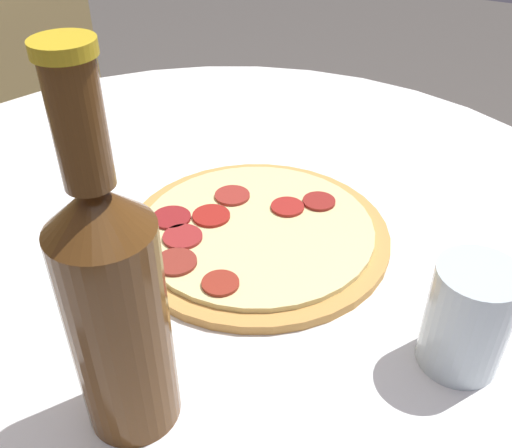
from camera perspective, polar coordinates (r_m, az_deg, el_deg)
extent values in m
cylinder|color=white|center=(0.90, -2.99, -18.95)|extent=(0.10, 0.10, 0.67)
cylinder|color=white|center=(0.64, -3.94, -0.95)|extent=(0.97, 0.97, 0.02)
cylinder|color=#C68E47|center=(0.61, 0.00, -1.14)|extent=(0.28, 0.28, 0.01)
cylinder|color=beige|center=(0.61, 0.00, -0.53)|extent=(0.25, 0.25, 0.01)
cylinder|color=maroon|center=(0.59, -7.36, -1.28)|extent=(0.04, 0.04, 0.00)
cylinder|color=maroon|center=(0.62, -4.20, 0.73)|extent=(0.04, 0.04, 0.00)
cylinder|color=maroon|center=(0.56, -8.00, -3.78)|extent=(0.04, 0.04, 0.00)
cylinder|color=maroon|center=(0.63, 3.16, 1.72)|extent=(0.04, 0.04, 0.00)
cylinder|color=maroon|center=(0.62, -8.45, 0.63)|extent=(0.04, 0.04, 0.00)
cylinder|color=maroon|center=(0.64, 6.32, 2.27)|extent=(0.04, 0.04, 0.00)
cylinder|color=maroon|center=(0.65, -2.10, 2.78)|extent=(0.04, 0.04, 0.00)
cylinder|color=maroon|center=(0.53, -3.58, -5.93)|extent=(0.04, 0.04, 0.00)
cylinder|color=#563314|center=(0.41, -13.41, -10.33)|extent=(0.07, 0.07, 0.17)
cone|color=#563314|center=(0.34, -15.76, 1.61)|extent=(0.07, 0.07, 0.03)
cylinder|color=#563314|center=(0.32, -17.31, 9.47)|extent=(0.03, 0.03, 0.07)
cylinder|color=gold|center=(0.30, -18.74, 16.43)|extent=(0.03, 0.03, 0.01)
cylinder|color=silver|center=(0.49, 20.40, -8.80)|extent=(0.07, 0.07, 0.10)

